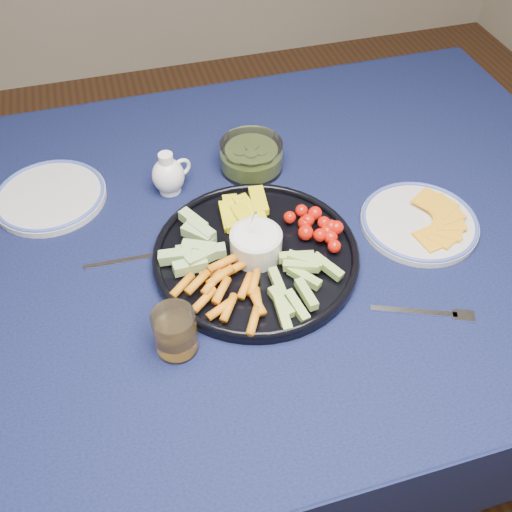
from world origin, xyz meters
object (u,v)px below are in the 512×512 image
object	(u,v)px
crudite_platter	(254,252)
pickle_bowl	(251,157)
dining_table	(217,265)
creamer_pitcher	(169,175)
cheese_plate	(420,221)
side_plate_extra	(50,196)
juice_tumbler	(176,334)

from	to	relation	value
crudite_platter	pickle_bowl	world-z (taller)	crudite_platter
dining_table	creamer_pitcher	bearing A→B (deg)	110.44
cheese_plate	side_plate_extra	world-z (taller)	cheese_plate
creamer_pitcher	side_plate_extra	size ratio (longest dim) A/B	0.41
cheese_plate	pickle_bowl	bearing A→B (deg)	135.54
crudite_platter	juice_tumbler	distance (m)	0.23
pickle_bowl	creamer_pitcher	bearing A→B (deg)	-172.42
cheese_plate	juice_tumbler	world-z (taller)	juice_tumbler
creamer_pitcher	pickle_bowl	xyz separation A→B (m)	(0.18, 0.02, -0.01)
dining_table	crudite_platter	distance (m)	0.15
pickle_bowl	juice_tumbler	bearing A→B (deg)	-120.39
dining_table	creamer_pitcher	distance (m)	0.21
creamer_pitcher	juice_tumbler	size ratio (longest dim) A/B	1.12
pickle_bowl	crudite_platter	bearing A→B (deg)	-104.54
dining_table	creamer_pitcher	xyz separation A→B (m)	(-0.06, 0.15, 0.13)
crudite_platter	side_plate_extra	distance (m)	0.45
dining_table	cheese_plate	distance (m)	0.41
pickle_bowl	juice_tumbler	size ratio (longest dim) A/B	1.63
dining_table	pickle_bowl	xyz separation A→B (m)	(0.12, 0.18, 0.12)
dining_table	juice_tumbler	world-z (taller)	juice_tumbler
creamer_pitcher	cheese_plate	distance (m)	0.51
cheese_plate	side_plate_extra	xyz separation A→B (m)	(-0.69, 0.28, -0.00)
creamer_pitcher	cheese_plate	bearing A→B (deg)	-27.92
dining_table	juice_tumbler	bearing A→B (deg)	-116.53
crudite_platter	juice_tumbler	bearing A→B (deg)	-139.43
pickle_bowl	juice_tumbler	xyz separation A→B (m)	(-0.24, -0.41, 0.01)
pickle_bowl	juice_tumbler	distance (m)	0.47
creamer_pitcher	side_plate_extra	bearing A→B (deg)	170.87
pickle_bowl	side_plate_extra	size ratio (longest dim) A/B	0.60
juice_tumbler	side_plate_extra	size ratio (longest dim) A/B	0.37
creamer_pitcher	pickle_bowl	size ratio (longest dim) A/B	0.69
creamer_pitcher	side_plate_extra	world-z (taller)	creamer_pitcher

